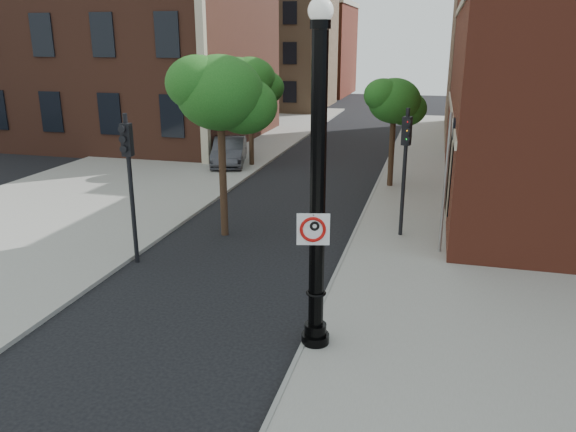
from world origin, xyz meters
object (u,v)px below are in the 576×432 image
(parked_car, at_px, (229,151))
(traffic_signal_right, at_px, (405,153))
(traffic_signal_left, at_px, (129,165))
(no_parking_sign, at_px, (313,229))
(lamppost, at_px, (318,202))

(parked_car, relative_size, traffic_signal_right, 1.04)
(traffic_signal_right, bearing_deg, traffic_signal_left, -136.56)
(parked_car, bearing_deg, traffic_signal_right, -59.81)
(no_parking_sign, distance_m, parked_car, 18.82)
(traffic_signal_left, xyz_separation_m, traffic_signal_right, (7.34, 4.10, -0.07))
(traffic_signal_left, bearing_deg, traffic_signal_right, 22.44)
(lamppost, height_order, traffic_signal_left, lamppost)
(parked_car, bearing_deg, lamppost, -79.31)
(no_parking_sign, bearing_deg, lamppost, 63.40)
(no_parking_sign, distance_m, traffic_signal_left, 7.00)
(no_parking_sign, bearing_deg, parked_car, 102.10)
(traffic_signal_left, height_order, traffic_signal_right, traffic_signal_left)
(no_parking_sign, bearing_deg, traffic_signal_left, 136.13)
(lamppost, relative_size, parked_car, 1.57)
(no_parking_sign, distance_m, traffic_signal_right, 7.74)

